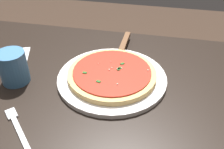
# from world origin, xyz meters

# --- Properties ---
(restaurant_table) EXTENTS (1.03, 0.68, 0.73)m
(restaurant_table) POSITION_xyz_m (0.00, 0.00, 0.58)
(restaurant_table) COLOR black
(restaurant_table) RESTS_ON ground_plane
(serving_plate) EXTENTS (0.32, 0.32, 0.01)m
(serving_plate) POSITION_xyz_m (-0.05, -0.03, 0.73)
(serving_plate) COLOR white
(serving_plate) RESTS_ON restaurant_table
(pizza) EXTENTS (0.26, 0.26, 0.02)m
(pizza) POSITION_xyz_m (-0.05, -0.03, 0.75)
(pizza) COLOR #DBB26B
(pizza) RESTS_ON serving_plate
(pizza_server) EXTENTS (0.07, 0.22, 0.01)m
(pizza_server) POSITION_xyz_m (-0.06, -0.19, 0.74)
(pizza_server) COLOR silver
(pizza_server) RESTS_ON serving_plate
(cup_tall_drink) EXTENTS (0.08, 0.08, 0.10)m
(cup_tall_drink) POSITION_xyz_m (0.22, 0.03, 0.77)
(cup_tall_drink) COLOR teal
(cup_tall_drink) RESTS_ON restaurant_table
(napkin_folded_right) EXTENTS (0.17, 0.14, 0.00)m
(napkin_folded_right) POSITION_xyz_m (0.32, -0.09, 0.73)
(napkin_folded_right) COLOR white
(napkin_folded_right) RESTS_ON restaurant_table
(fork) EXTENTS (0.14, 0.15, 0.00)m
(fork) POSITION_xyz_m (0.12, 0.20, 0.73)
(fork) COLOR silver
(fork) RESTS_ON restaurant_table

